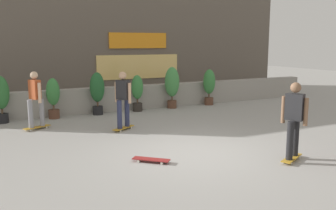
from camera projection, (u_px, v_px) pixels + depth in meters
ground_plane at (197, 153)px, 8.46m from camera, size 48.00×48.00×0.00m
planter_wall at (114, 99)px, 13.67m from camera, size 18.00×0.40×0.90m
building_backdrop at (84, 26)px, 16.73m from camera, size 20.00×2.08×6.50m
potted_plant_0 at (1, 96)px, 11.52m from camera, size 0.51×0.51×1.49m
potted_plant_1 at (53, 96)px, 12.23m from camera, size 0.44×0.44×1.35m
potted_plant_2 at (97, 90)px, 12.88m from camera, size 0.51×0.51×1.49m
potted_plant_3 at (137, 91)px, 13.56m from camera, size 0.43×0.43×1.34m
potted_plant_4 at (172, 84)px, 14.17m from camera, size 0.56×0.56×1.59m
potted_plant_5 at (209, 84)px, 14.93m from camera, size 0.49×0.49×1.45m
skater_by_wall_left at (35, 98)px, 10.66m from camera, size 0.81×0.52×1.70m
skater_foreground at (294, 118)px, 7.78m from camera, size 0.80×0.54×1.70m
skater_far_left at (123, 98)px, 10.58m from camera, size 0.78×0.61×1.70m
skateboard_near_camera at (151, 159)px, 7.82m from camera, size 0.72×0.69×0.08m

